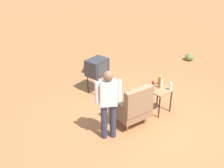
% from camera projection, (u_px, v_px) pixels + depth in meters
% --- Properties ---
extents(ground_plane, '(60.00, 60.00, 0.00)m').
position_uv_depth(ground_plane, '(142.00, 120.00, 6.79)').
color(ground_plane, '#B76B3D').
extents(armchair, '(0.84, 0.85, 1.06)m').
position_uv_depth(armchair, '(133.00, 106.00, 6.42)').
color(armchair, '#937047').
rests_on(armchair, ground).
extents(side_table, '(0.56, 0.56, 0.66)m').
position_uv_depth(side_table, '(159.00, 92.00, 6.91)').
color(side_table, black).
rests_on(side_table, ground).
extents(tv_on_stand, '(0.68, 0.55, 1.03)m').
position_uv_depth(tv_on_stand, '(97.00, 67.00, 7.74)').
color(tv_on_stand, black).
rests_on(tv_on_stand, ground).
extents(person_standing, '(0.50, 0.37, 1.64)m').
position_uv_depth(person_standing, '(108.00, 101.00, 5.77)').
color(person_standing, '#2D3347').
rests_on(person_standing, ground).
extents(bottle_short_clear, '(0.06, 0.06, 0.20)m').
position_uv_depth(bottle_short_clear, '(171.00, 86.00, 6.77)').
color(bottle_short_clear, silver).
rests_on(bottle_short_clear, side_table).
extents(soda_can_red, '(0.07, 0.07, 0.12)m').
position_uv_depth(soda_can_red, '(153.00, 83.00, 7.00)').
color(soda_can_red, red).
rests_on(soda_can_red, side_table).
extents(bottle_tall_amber, '(0.07, 0.07, 0.30)m').
position_uv_depth(bottle_tall_amber, '(159.00, 82.00, 6.85)').
color(bottle_tall_amber, brown).
rests_on(bottle_tall_amber, side_table).
extents(flower_vase, '(0.15, 0.10, 0.27)m').
position_uv_depth(flower_vase, '(161.00, 80.00, 7.00)').
color(flower_vase, silver).
rests_on(flower_vase, side_table).
extents(shrub_near, '(0.37, 0.37, 0.29)m').
position_uv_depth(shrub_near, '(88.00, 68.00, 9.26)').
color(shrub_near, '#475B33').
rests_on(shrub_near, ground).
extents(shrub_mid, '(0.35, 0.35, 0.27)m').
position_uv_depth(shrub_mid, '(190.00, 57.00, 10.20)').
color(shrub_mid, olive).
rests_on(shrub_mid, ground).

